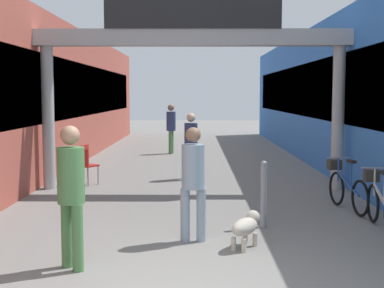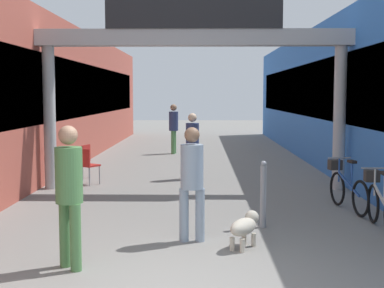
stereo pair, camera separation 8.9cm
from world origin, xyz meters
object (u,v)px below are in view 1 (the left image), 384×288
at_px(dog_on_leash, 246,226).
at_px(pedestrian_companion, 71,187).
at_px(pedestrian_with_dog, 193,176).
at_px(bicycle_blue_third, 345,187).
at_px(cafe_chair_red_farther, 81,158).
at_px(pedestrian_carrying_crate, 191,141).
at_px(bollard_post_metal, 264,194).
at_px(pedestrian_elderly_walking, 171,125).
at_px(cafe_chair_red_nearer, 85,163).
at_px(bicycle_silver_second, 380,202).

bearing_deg(dog_on_leash, pedestrian_companion, -156.96).
bearing_deg(pedestrian_with_dog, bicycle_blue_third, 37.98).
bearing_deg(pedestrian_with_dog, cafe_chair_red_farther, 116.44).
relative_size(pedestrian_companion, pedestrian_carrying_crate, 1.06).
xyz_separation_m(pedestrian_carrying_crate, bicycle_blue_third, (2.99, -3.66, -0.55)).
distance_m(pedestrian_carrying_crate, bollard_post_metal, 5.23).
xyz_separation_m(pedestrian_elderly_walking, cafe_chair_red_nearer, (-1.76, -6.94, -0.52)).
xyz_separation_m(pedestrian_carrying_crate, bicycle_silver_second, (3.15, -5.13, -0.55)).
bearing_deg(pedestrian_elderly_walking, dog_on_leash, -82.33).
relative_size(pedestrian_companion, dog_on_leash, 2.59).
height_order(dog_on_leash, bicycle_blue_third, bicycle_blue_third).
xyz_separation_m(pedestrian_with_dog, bollard_post_metal, (1.16, 0.87, -0.42)).
bearing_deg(pedestrian_companion, bicycle_blue_third, 38.82).
bearing_deg(bicycle_silver_second, cafe_chair_red_farther, 139.51).
height_order(dog_on_leash, cafe_chair_red_farther, cafe_chair_red_farther).
relative_size(bicycle_silver_second, cafe_chair_red_nearer, 1.90).
distance_m(pedestrian_companion, pedestrian_elderly_walking, 13.20).
height_order(bicycle_silver_second, bicycle_blue_third, same).
bearing_deg(pedestrian_with_dog, pedestrian_elderly_walking, 94.22).
bearing_deg(dog_on_leash, pedestrian_with_dog, 157.52).
bearing_deg(pedestrian_companion, dog_on_leash, 23.04).
height_order(bicycle_blue_third, cafe_chair_red_farther, bicycle_blue_third).
relative_size(pedestrian_with_dog, dog_on_leash, 2.45).
distance_m(dog_on_leash, bicycle_blue_third, 3.36).
bearing_deg(cafe_chair_red_farther, pedestrian_with_dog, -63.56).
distance_m(pedestrian_companion, bicycle_blue_third, 5.70).
distance_m(pedestrian_with_dog, cafe_chair_red_farther, 6.65).
distance_m(pedestrian_companion, cafe_chair_red_farther, 7.39).
distance_m(pedestrian_with_dog, bicycle_blue_third, 3.73).
xyz_separation_m(pedestrian_with_dog, dog_on_leash, (0.77, -0.32, -0.67)).
bearing_deg(bollard_post_metal, pedestrian_companion, -141.08).
bearing_deg(dog_on_leash, pedestrian_elderly_walking, 97.67).
relative_size(pedestrian_elderly_walking, cafe_chair_red_farther, 2.06).
relative_size(pedestrian_with_dog, cafe_chair_red_nearer, 1.93).
height_order(pedestrian_with_dog, bicycle_silver_second, pedestrian_with_dog).
distance_m(pedestrian_companion, dog_on_leash, 2.59).
xyz_separation_m(bicycle_blue_third, cafe_chair_red_nearer, (-5.54, 2.70, 0.10)).
xyz_separation_m(pedestrian_with_dog, pedestrian_companion, (-1.51, -1.29, 0.07)).
height_order(pedestrian_with_dog, bollard_post_metal, pedestrian_with_dog).
distance_m(bicycle_blue_third, bollard_post_metal, 2.23).
bearing_deg(bicycle_blue_third, pedestrian_elderly_walking, 111.45).
distance_m(bicycle_silver_second, cafe_chair_red_farther, 7.91).
xyz_separation_m(pedestrian_elderly_walking, bicycle_blue_third, (3.78, -9.63, -0.63)).
distance_m(pedestrian_carrying_crate, cafe_chair_red_nearer, 2.76).
bearing_deg(pedestrian_elderly_walking, pedestrian_with_dog, -85.78).
relative_size(cafe_chair_red_nearer, cafe_chair_red_farther, 1.00).
bearing_deg(pedestrian_carrying_crate, bicycle_silver_second, -58.45).
bearing_deg(pedestrian_elderly_walking, bollard_post_metal, -79.51).
bearing_deg(cafe_chair_red_farther, pedestrian_companion, -78.74).
relative_size(dog_on_leash, cafe_chair_red_nearer, 0.79).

